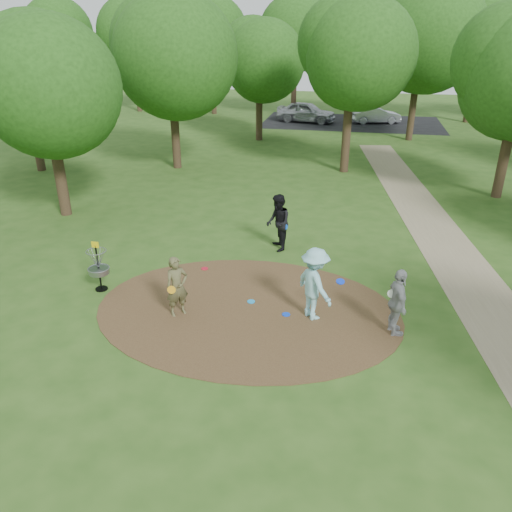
# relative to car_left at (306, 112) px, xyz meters

# --- Properties ---
(ground) EXTENTS (100.00, 100.00, 0.00)m
(ground) POSITION_rel_car_left_xyz_m (1.63, -29.41, -0.80)
(ground) COLOR #2D5119
(ground) RESTS_ON ground
(dirt_clearing) EXTENTS (8.40, 8.40, 0.02)m
(dirt_clearing) POSITION_rel_car_left_xyz_m (1.63, -29.41, -0.79)
(dirt_clearing) COLOR #47301C
(dirt_clearing) RESTS_ON ground
(footpath) EXTENTS (7.55, 39.89, 0.01)m
(footpath) POSITION_rel_car_left_xyz_m (8.13, -27.41, -0.79)
(footpath) COLOR #8C7A5B
(footpath) RESTS_ON ground
(parking_lot) EXTENTS (14.00, 8.00, 0.01)m
(parking_lot) POSITION_rel_car_left_xyz_m (3.63, 0.59, -0.79)
(parking_lot) COLOR black
(parking_lot) RESTS_ON ground
(player_observer_with_disc) EXTENTS (0.73, 0.71, 1.69)m
(player_observer_with_disc) POSITION_rel_car_left_xyz_m (-0.14, -29.98, 0.05)
(player_observer_with_disc) COLOR brown
(player_observer_with_disc) RESTS_ON ground
(player_throwing_with_disc) EXTENTS (1.49, 1.47, 2.01)m
(player_throwing_with_disc) POSITION_rel_car_left_xyz_m (3.43, -29.41, 0.21)
(player_throwing_with_disc) COLOR #92D4DA
(player_throwing_with_disc) RESTS_ON ground
(player_walking_with_disc) EXTENTS (1.04, 1.16, 1.98)m
(player_walking_with_disc) POSITION_rel_car_left_xyz_m (1.79, -25.20, 0.19)
(player_walking_with_disc) COLOR black
(player_walking_with_disc) RESTS_ON ground
(player_waiting_with_disc) EXTENTS (0.70, 1.13, 1.80)m
(player_waiting_with_disc) POSITION_rel_car_left_xyz_m (5.52, -29.78, 0.10)
(player_waiting_with_disc) COLOR #979799
(player_waiting_with_disc) RESTS_ON ground
(disc_ground_cyan) EXTENTS (0.22, 0.22, 0.02)m
(disc_ground_cyan) POSITION_rel_car_left_xyz_m (1.65, -28.98, -0.77)
(disc_ground_cyan) COLOR #1B95DE
(disc_ground_cyan) RESTS_ON dirt_clearing
(disc_ground_blue) EXTENTS (0.22, 0.22, 0.02)m
(disc_ground_blue) POSITION_rel_car_left_xyz_m (2.72, -29.47, -0.77)
(disc_ground_blue) COLOR blue
(disc_ground_blue) RESTS_ON dirt_clearing
(disc_ground_red) EXTENTS (0.22, 0.22, 0.02)m
(disc_ground_red) POSITION_rel_car_left_xyz_m (-0.25, -27.22, -0.77)
(disc_ground_red) COLOR red
(disc_ground_red) RESTS_ON dirt_clearing
(car_left) EXTENTS (4.93, 2.68, 1.59)m
(car_left) POSITION_rel_car_left_xyz_m (0.00, 0.00, 0.00)
(car_left) COLOR #A6A9AE
(car_left) RESTS_ON ground
(car_right) EXTENTS (4.05, 2.36, 1.26)m
(car_right) POSITION_rel_car_left_xyz_m (5.48, 0.58, -0.17)
(car_right) COLOR #B3B5BB
(car_right) RESTS_ON ground
(disc_golf_basket) EXTENTS (0.63, 0.63, 1.54)m
(disc_golf_basket) POSITION_rel_car_left_xyz_m (-2.87, -29.11, 0.08)
(disc_golf_basket) COLOR black
(disc_golf_basket) RESTS_ON ground
(tree_ring) EXTENTS (37.48, 45.74, 9.73)m
(tree_ring) POSITION_rel_car_left_xyz_m (3.70, -18.87, 4.48)
(tree_ring) COLOR #332316
(tree_ring) RESTS_ON ground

